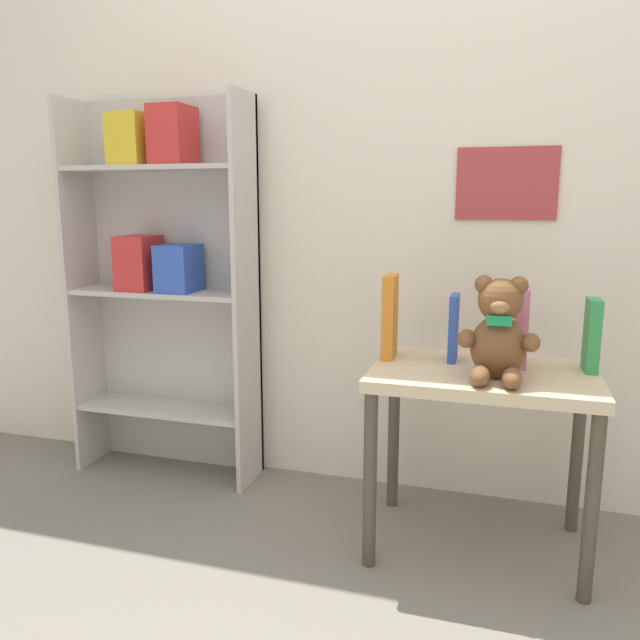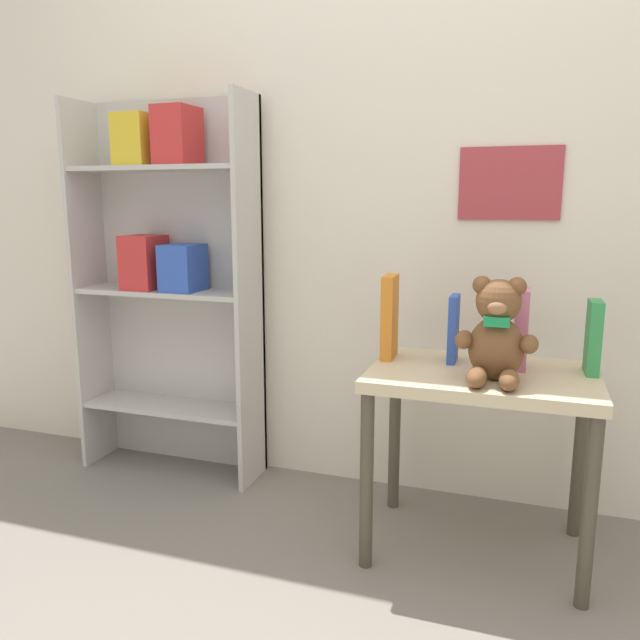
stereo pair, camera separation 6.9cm
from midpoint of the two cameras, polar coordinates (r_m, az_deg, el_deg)
name	(u,v)px [view 2 (the right image)]	position (r m, az deg, el deg)	size (l,w,h in m)	color
wall_back	(430,152)	(2.29, 10.95, 14.85)	(4.80, 0.07, 2.50)	silver
bookshelf_side	(170,265)	(2.52, -12.80, 4.96)	(0.73, 0.23, 1.46)	#BCB7B2
display_table	(481,400)	(1.96, 15.52, -7.04)	(0.67, 0.45, 0.58)	beige
teddy_bear	(497,334)	(1.82, 16.89, -1.25)	(0.23, 0.21, 0.30)	brown
book_standing_orange	(390,317)	(2.01, 7.36, 0.28)	(0.04, 0.12, 0.27)	orange
book_standing_blue	(453,329)	(2.00, 13.08, -0.79)	(0.02, 0.10, 0.21)	#2D51B7
book_standing_pink	(521,329)	(1.99, 18.87, -0.76)	(0.04, 0.13, 0.24)	#D17093
book_standing_green	(593,337)	(2.00, 24.63, -1.46)	(0.04, 0.10, 0.22)	#33934C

